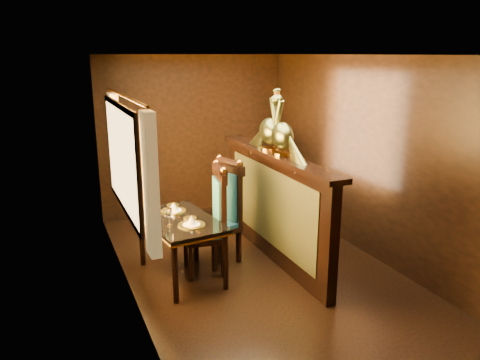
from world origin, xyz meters
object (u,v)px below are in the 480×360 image
(peacock_left, at_px, (283,124))
(chair_right, at_px, (214,216))
(dining_table, at_px, (180,225))
(chair_left, at_px, (224,208))
(peacock_right, at_px, (270,120))

(peacock_left, bearing_deg, chair_right, 171.51)
(dining_table, height_order, chair_left, chair_left)
(peacock_right, bearing_deg, peacock_left, -90.00)
(peacock_left, xyz_separation_m, peacock_right, (0.00, 0.32, 0.01))
(chair_right, distance_m, peacock_right, 1.35)
(peacock_left, bearing_deg, peacock_right, 90.00)
(chair_right, relative_size, peacock_left, 1.75)
(chair_left, height_order, peacock_right, peacock_right)
(chair_right, bearing_deg, dining_table, -172.17)
(dining_table, xyz_separation_m, peacock_right, (1.22, 0.19, 1.10))
(dining_table, bearing_deg, peacock_right, 2.13)
(dining_table, bearing_deg, chair_left, 14.31)
(dining_table, relative_size, chair_right, 0.98)
(chair_right, height_order, peacock_left, peacock_left)
(peacock_right, bearing_deg, chair_left, 174.65)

